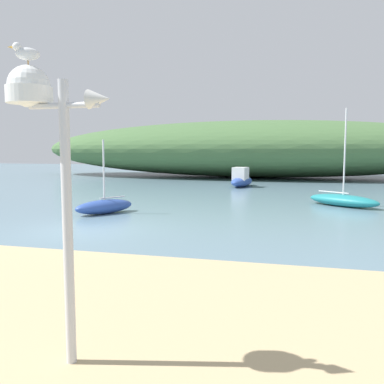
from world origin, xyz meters
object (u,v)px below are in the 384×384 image
at_px(mast_structure, 41,118).
at_px(sailboat_near_shore, 105,206).
at_px(motorboat_east_reach, 241,180).
at_px(sailboat_off_point, 343,200).
at_px(seagull_on_radar, 26,53).

xyz_separation_m(mast_structure, sailboat_near_shore, (-5.27, 12.04, -2.83)).
height_order(mast_structure, sailboat_near_shore, mast_structure).
relative_size(mast_structure, motorboat_east_reach, 0.95).
xyz_separation_m(sailboat_off_point, sailboat_near_shore, (-10.38, -5.11, 0.00)).
relative_size(sailboat_off_point, sailboat_near_shore, 1.49).
xyz_separation_m(seagull_on_radar, sailboat_near_shore, (-5.11, 12.04, -3.59)).
bearing_deg(motorboat_east_reach, sailboat_off_point, -56.36).
height_order(seagull_on_radar, sailboat_off_point, sailboat_off_point).
bearing_deg(sailboat_off_point, seagull_on_radar, -107.07).
bearing_deg(seagull_on_radar, sailboat_off_point, 72.93).
bearing_deg(mast_structure, sailboat_near_shore, 113.67).
distance_m(sailboat_off_point, motorboat_east_reach, 11.45).
xyz_separation_m(mast_structure, seagull_on_radar, (-0.16, -0.01, 0.75)).
height_order(seagull_on_radar, sailboat_near_shore, seagull_on_radar).
xyz_separation_m(seagull_on_radar, motorboat_east_reach, (-1.08, 26.68, -3.36)).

